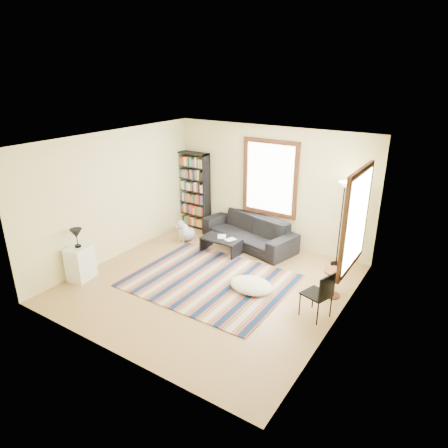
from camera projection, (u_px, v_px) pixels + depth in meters
The scene contains 21 objects.
floor at pixel (210, 285), 7.96m from camera, with size 5.00×5.00×0.10m, color #9E7A48.
ceiling at pixel (208, 139), 6.90m from camera, with size 5.00×5.00×0.10m, color white.
wall_back at pixel (271, 186), 9.43m from camera, with size 5.00×0.10×2.80m, color beige.
wall_front at pixel (103, 272), 5.44m from camera, with size 5.00×0.10×2.80m, color beige.
wall_left at pixel (114, 195), 8.72m from camera, with size 0.10×5.00×2.80m, color beige.
wall_right at pixel (345, 249), 6.14m from camera, with size 0.10×5.00×2.80m, color beige.
window_back at pixel (270, 178), 9.29m from camera, with size 1.20×0.06×1.60m, color white.
window_right at pixel (356, 220), 6.73m from camera, with size 0.06×1.20×1.60m, color white.
rug at pixel (210, 280), 8.02m from camera, with size 3.06×2.45×0.02m, color #0C2240.
sofa at pixel (249, 231), 9.57m from camera, with size 2.38×0.93×0.69m, color black.
bookshelf at pixel (193, 190), 10.48m from camera, with size 0.90×0.30×2.00m, color black.
coffee_table at pixel (221, 245), 9.20m from camera, with size 0.90×0.50×0.36m, color black.
book_a at pixel (218, 237), 9.18m from camera, with size 0.25×0.19×0.02m, color beige.
book_b at pixel (228, 238), 9.10m from camera, with size 0.18×0.24×0.02m, color beige.
floor_cushion at pixel (251, 285), 7.65m from camera, with size 0.87×0.65×0.22m, color white.
floor_lamp at pixel (340, 225), 8.35m from camera, with size 0.30×0.30×1.86m, color black, non-canonical shape.
side_table at pixel (334, 283), 7.39m from camera, with size 0.40×0.40×0.54m, color #462611.
folding_chair at pixel (316, 294), 6.74m from camera, with size 0.42×0.40×0.86m, color black.
white_cabinet at pixel (80, 263), 8.00m from camera, with size 0.38×0.50×0.70m, color white.
table_lamp at pixel (77, 238), 7.80m from camera, with size 0.24×0.24×0.38m, color black, non-canonical shape.
dog at pixel (187, 230), 9.80m from camera, with size 0.41×0.57×0.57m, color silver, non-canonical shape.
Camera 1 is at (4.02, -5.70, 3.99)m, focal length 32.00 mm.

